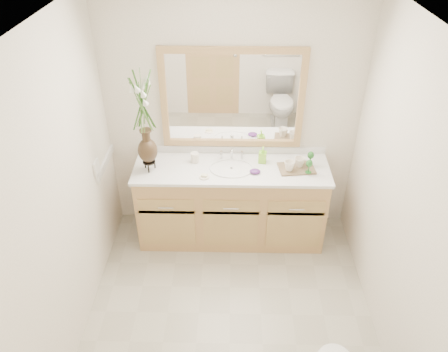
{
  "coord_description": "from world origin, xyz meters",
  "views": [
    {
      "loc": [
        0.0,
        -2.41,
        3.08
      ],
      "look_at": [
        -0.06,
        0.65,
        0.98
      ],
      "focal_mm": 35.0,
      "sensor_mm": 36.0,
      "label": 1
    }
  ],
  "objects_px": {
    "tumbler": "(195,157)",
    "tray": "(296,168)",
    "flower_vase": "(143,112)",
    "soap_bottle": "(263,155)"
  },
  "relations": [
    {
      "from": "soap_bottle",
      "to": "tray",
      "type": "relative_size",
      "value": 0.44
    },
    {
      "from": "flower_vase",
      "to": "tray",
      "type": "bearing_deg",
      "value": 1.47
    },
    {
      "from": "flower_vase",
      "to": "soap_bottle",
      "type": "relative_size",
      "value": 5.92
    },
    {
      "from": "flower_vase",
      "to": "soap_bottle",
      "type": "distance_m",
      "value": 1.18
    },
    {
      "from": "tumbler",
      "to": "tray",
      "type": "bearing_deg",
      "value": -6.31
    },
    {
      "from": "flower_vase",
      "to": "soap_bottle",
      "type": "xyz_separation_m",
      "value": [
        1.06,
        0.15,
        -0.51
      ]
    },
    {
      "from": "tumbler",
      "to": "tray",
      "type": "distance_m",
      "value": 0.96
    },
    {
      "from": "flower_vase",
      "to": "tumbler",
      "type": "bearing_deg",
      "value": 18.89
    },
    {
      "from": "tumbler",
      "to": "soap_bottle",
      "type": "height_order",
      "value": "soap_bottle"
    },
    {
      "from": "flower_vase",
      "to": "soap_bottle",
      "type": "height_order",
      "value": "flower_vase"
    }
  ]
}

